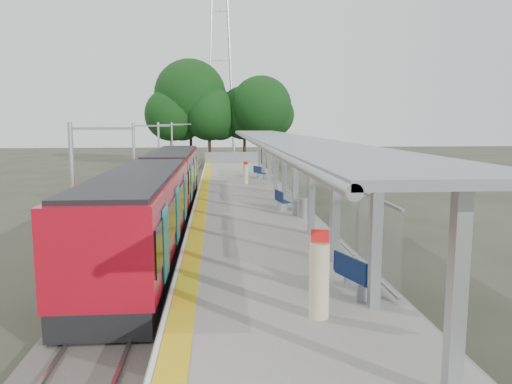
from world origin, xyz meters
TOP-DOWN VIEW (x-y plane):
  - trackbed at (-4.50, 20.00)m, footprint 3.00×70.00m
  - platform at (0.00, 20.00)m, footprint 6.00×50.00m
  - tactile_strip at (-2.55, 20.00)m, footprint 0.60×50.00m
  - end_fence at (0.00, 44.95)m, footprint 6.00×0.10m
  - train at (-4.50, 15.79)m, footprint 2.74×27.60m
  - canopy at (1.61, 16.19)m, footprint 3.27×38.00m
  - pylon at (-1.00, 73.00)m, footprint 8.00×4.00m
  - tree_cluster at (-2.06, 52.73)m, footprint 17.75×10.21m
  - catenary_masts at (-6.22, 19.00)m, footprint 2.08×48.16m
  - bench_near at (1.77, 2.96)m, footprint 0.90×1.51m
  - bench_mid at (1.55, 15.82)m, footprint 0.66×1.40m
  - bench_far at (1.60, 30.06)m, footprint 0.93×1.44m
  - info_pillar_near at (0.56, 1.49)m, footprint 0.46×0.46m
  - info_pillar_far at (0.34, 26.27)m, footprint 0.37×0.37m
  - litter_bin at (2.28, 13.31)m, footprint 0.58×0.58m

SIDE VIEW (x-z plane):
  - trackbed at x=-4.50m, z-range 0.00..0.24m
  - platform at x=0.00m, z-range 0.00..1.00m
  - tactile_strip at x=-2.55m, z-range 1.00..1.02m
  - litter_bin at x=2.28m, z-range 1.00..1.90m
  - bench_mid at x=1.55m, z-range 1.02..1.95m
  - bench_far at x=1.60m, z-range 1.03..1.97m
  - bench_near at x=1.77m, z-range 1.03..2.02m
  - end_fence at x=0.00m, z-range 1.00..2.20m
  - info_pillar_far at x=0.34m, z-range 0.89..2.52m
  - info_pillar_near at x=0.56m, z-range 0.86..2.90m
  - train at x=-4.50m, z-range 0.24..3.86m
  - catenary_masts at x=-6.22m, z-range 0.21..5.61m
  - canopy at x=1.61m, z-range 2.37..6.03m
  - tree_cluster at x=-2.06m, z-range 0.86..13.96m
  - pylon at x=-1.00m, z-range 0.00..38.00m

